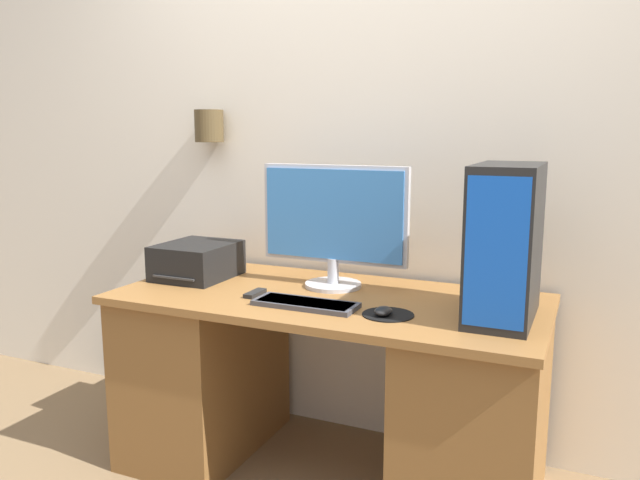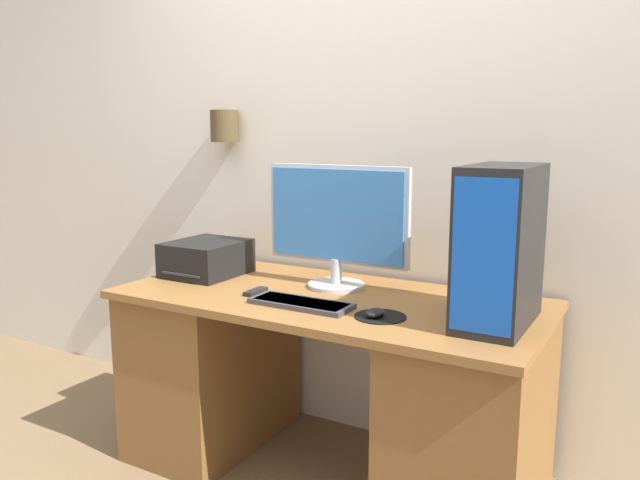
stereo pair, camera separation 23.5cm
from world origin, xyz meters
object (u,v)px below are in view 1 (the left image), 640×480
mouse (383,311)px  remote_control (255,293)px  computer_tower (505,243)px  keyboard (306,304)px  monitor (334,221)px  printer (197,261)px

mouse → remote_control: mouse is taller
computer_tower → remote_control: (-0.90, -0.08, -0.25)m
keyboard → mouse: size_ratio=4.56×
mouse → remote_control: bearing=173.6°
mouse → computer_tower: computer_tower is taller
mouse → monitor: bearing=135.5°
keyboard → printer: (-0.61, 0.21, 0.06)m
monitor → computer_tower: computer_tower is taller
computer_tower → printer: bearing=176.6°
mouse → printer: printer is taller
keyboard → printer: size_ratio=1.13×
remote_control → mouse: bearing=-6.4°
keyboard → printer: printer is taller
keyboard → monitor: bearing=93.7°
keyboard → computer_tower: (0.66, 0.14, 0.25)m
monitor → mouse: size_ratio=7.37×
monitor → computer_tower: bearing=-13.7°
keyboard → remote_control: 0.25m
monitor → mouse: bearing=-44.5°
mouse → printer: size_ratio=0.25×
monitor → remote_control: size_ratio=5.30×
computer_tower → printer: 1.29m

